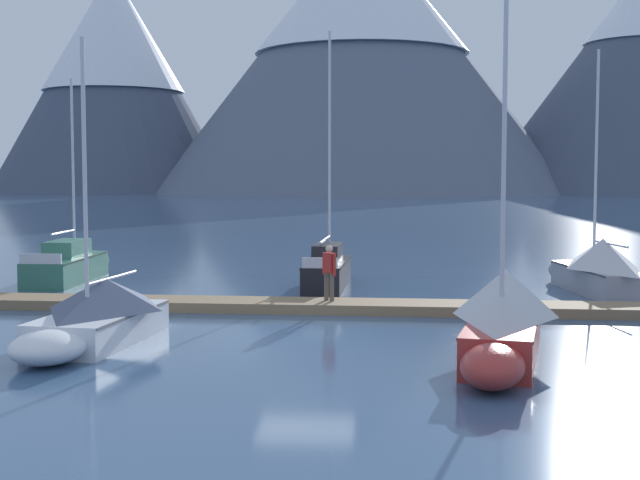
{
  "coord_description": "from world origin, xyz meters",
  "views": [
    {
      "loc": [
        1.71,
        -22.24,
        4.11
      ],
      "look_at": [
        0.0,
        6.0,
        2.0
      ],
      "focal_mm": 49.28,
      "sensor_mm": 36.0,
      "label": 1
    }
  ],
  "objects_px": {
    "person_on_dock": "(329,269)",
    "sailboat_second_berth": "(95,315)",
    "sailboat_mid_dock_port": "(329,268)",
    "sailboat_far_berth": "(596,267)",
    "sailboat_mid_dock_starboard": "(503,319)",
    "sailboat_nearest_berth": "(72,264)"
  },
  "relations": [
    {
      "from": "sailboat_mid_dock_port",
      "to": "person_on_dock",
      "type": "relative_size",
      "value": 5.54
    },
    {
      "from": "sailboat_nearest_berth",
      "to": "sailboat_mid_dock_starboard",
      "type": "height_order",
      "value": "sailboat_mid_dock_starboard"
    },
    {
      "from": "sailboat_far_berth",
      "to": "sailboat_second_berth",
      "type": "bearing_deg",
      "value": -144.36
    },
    {
      "from": "sailboat_second_berth",
      "to": "person_on_dock",
      "type": "relative_size",
      "value": 4.32
    },
    {
      "from": "sailboat_second_berth",
      "to": "sailboat_mid_dock_starboard",
      "type": "height_order",
      "value": "sailboat_mid_dock_starboard"
    },
    {
      "from": "sailboat_mid_dock_port",
      "to": "sailboat_nearest_berth",
      "type": "bearing_deg",
      "value": 173.3
    },
    {
      "from": "sailboat_nearest_berth",
      "to": "sailboat_mid_dock_port",
      "type": "height_order",
      "value": "sailboat_mid_dock_port"
    },
    {
      "from": "sailboat_second_berth",
      "to": "person_on_dock",
      "type": "height_order",
      "value": "sailboat_second_berth"
    },
    {
      "from": "sailboat_second_berth",
      "to": "sailboat_mid_dock_port",
      "type": "xyz_separation_m",
      "value": [
        5.08,
        11.61,
        -0.07
      ]
    },
    {
      "from": "person_on_dock",
      "to": "sailboat_mid_dock_port",
      "type": "bearing_deg",
      "value": 92.98
    },
    {
      "from": "person_on_dock",
      "to": "sailboat_mid_dock_starboard",
      "type": "bearing_deg",
      "value": -58.14
    },
    {
      "from": "sailboat_mid_dock_starboard",
      "to": "person_on_dock",
      "type": "height_order",
      "value": "sailboat_mid_dock_starboard"
    },
    {
      "from": "sailboat_mid_dock_port",
      "to": "person_on_dock",
      "type": "xyz_separation_m",
      "value": [
        0.31,
        -5.98,
        0.62
      ]
    },
    {
      "from": "person_on_dock",
      "to": "sailboat_second_berth",
      "type": "bearing_deg",
      "value": -133.73
    },
    {
      "from": "sailboat_second_berth",
      "to": "person_on_dock",
      "type": "bearing_deg",
      "value": 46.27
    },
    {
      "from": "person_on_dock",
      "to": "sailboat_nearest_berth",
      "type": "bearing_deg",
      "value": 145.57
    },
    {
      "from": "sailboat_mid_dock_port",
      "to": "sailboat_mid_dock_starboard",
      "type": "height_order",
      "value": "sailboat_mid_dock_port"
    },
    {
      "from": "sailboat_far_berth",
      "to": "sailboat_mid_dock_starboard",
      "type": "bearing_deg",
      "value": -112.91
    },
    {
      "from": "sailboat_nearest_berth",
      "to": "person_on_dock",
      "type": "height_order",
      "value": "sailboat_nearest_berth"
    },
    {
      "from": "sailboat_far_berth",
      "to": "sailboat_nearest_berth",
      "type": "bearing_deg",
      "value": 172.98
    },
    {
      "from": "sailboat_far_berth",
      "to": "person_on_dock",
      "type": "xyz_separation_m",
      "value": [
        -9.11,
        -4.76,
        0.36
      ]
    },
    {
      "from": "sailboat_second_berth",
      "to": "sailboat_mid_dock_starboard",
      "type": "relative_size",
      "value": 0.91
    }
  ]
}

